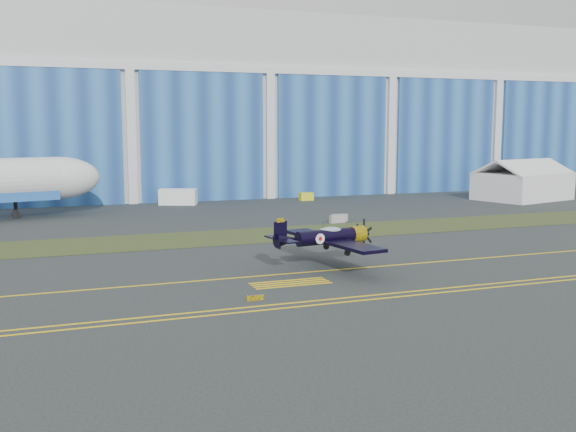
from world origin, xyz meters
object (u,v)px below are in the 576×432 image
object	(u,v)px
warbird	(326,237)
tug	(306,196)
shipping_container	(178,197)
tent	(523,179)

from	to	relation	value
warbird	tug	size ratio (longest dim) A/B	6.34
warbird	shipping_container	world-z (taller)	warbird
shipping_container	tug	bearing A→B (deg)	19.96
tug	tent	bearing A→B (deg)	-18.06
shipping_container	tug	distance (m)	20.26
warbird	tug	bearing A→B (deg)	61.28
shipping_container	warbird	bearing A→B (deg)	-64.06
warbird	shipping_container	bearing A→B (deg)	84.25
warbird	tent	xyz separation A→B (m)	(50.63, 37.58, 0.63)
tent	warbird	bearing A→B (deg)	-158.65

